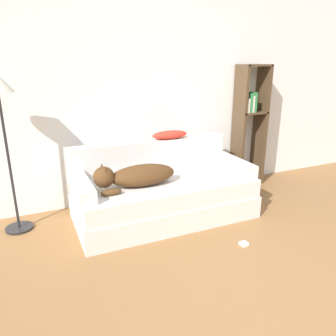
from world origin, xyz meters
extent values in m
cube|color=white|center=(0.00, 2.71, 1.35)|extent=(7.22, 0.06, 2.70)
cube|color=silver|center=(-0.20, 2.05, 0.11)|extent=(1.82, 0.89, 0.23)
cube|color=silver|center=(-0.20, 2.04, 0.32)|extent=(1.78, 0.85, 0.19)
cube|color=silver|center=(-0.20, 2.42, 0.58)|extent=(1.78, 0.15, 0.33)
cube|color=silver|center=(-1.03, 2.04, 0.48)|extent=(0.15, 0.70, 0.12)
cube|color=silver|center=(0.64, 2.04, 0.48)|extent=(0.15, 0.70, 0.12)
ellipsoid|color=#513319|center=(-0.45, 1.99, 0.52)|extent=(0.65, 0.29, 0.20)
sphere|color=#513319|center=(-0.83, 1.99, 0.55)|extent=(0.20, 0.20, 0.20)
cone|color=#513319|center=(-0.83, 1.93, 0.63)|extent=(0.07, 0.07, 0.09)
cone|color=#513319|center=(-0.83, 2.04, 0.63)|extent=(0.07, 0.07, 0.09)
ellipsoid|color=#513319|center=(-0.80, 1.86, 0.45)|extent=(0.20, 0.07, 0.06)
cube|color=silver|center=(0.14, 2.00, 0.43)|extent=(0.41, 0.33, 0.02)
ellipsoid|color=red|center=(0.03, 2.41, 0.79)|extent=(0.41, 0.16, 0.09)
cube|color=#4C3823|center=(1.04, 2.53, 0.76)|extent=(0.04, 0.26, 1.53)
cube|color=#4C3823|center=(1.38, 2.53, 0.76)|extent=(0.04, 0.26, 1.53)
cube|color=#4C3823|center=(1.21, 2.53, 1.52)|extent=(0.36, 0.26, 0.02)
cube|color=#4C3823|center=(1.21, 2.53, 0.95)|extent=(0.36, 0.26, 0.02)
cube|color=silver|center=(1.09, 2.51, 1.05)|extent=(0.03, 0.20, 0.17)
cube|color=#337F42|center=(1.12, 2.51, 1.08)|extent=(0.03, 0.20, 0.24)
cube|color=silver|center=(1.16, 2.51, 1.06)|extent=(0.03, 0.20, 0.20)
cube|color=#337F42|center=(1.19, 2.51, 1.08)|extent=(0.03, 0.20, 0.24)
cylinder|color=#232326|center=(-1.61, 2.37, 0.01)|extent=(0.26, 0.26, 0.02)
cylinder|color=#232326|center=(-1.61, 2.37, 0.67)|extent=(0.02, 0.02, 1.29)
cube|color=white|center=(0.22, 1.23, 0.01)|extent=(0.07, 0.07, 0.03)
camera|label=1|loc=(-1.44, -0.83, 1.57)|focal=35.00mm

